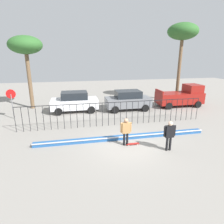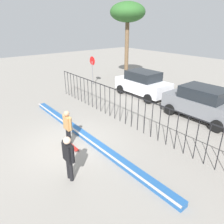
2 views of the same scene
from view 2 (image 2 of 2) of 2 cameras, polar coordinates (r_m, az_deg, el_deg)
ground_plane at (r=10.13m, az=-11.26°, el=-8.63°), size 60.00×60.00×0.00m
bowl_coping_ledge at (r=10.43m, az=-7.09°, el=-6.59°), size 11.00×0.40×0.27m
perimeter_fence at (r=11.43m, az=3.75°, el=1.81°), size 14.04×0.04×1.82m
skateboarder at (r=9.72m, az=-11.91°, el=-3.38°), size 0.68×0.25×1.67m
skateboard at (r=9.82m, az=-10.54°, el=-9.27°), size 0.80×0.20×0.07m
camera_operator at (r=7.57m, az=-11.68°, el=-11.22°), size 0.70×0.26×1.74m
parked_car_white at (r=16.35m, az=8.28°, el=7.66°), size 4.30×2.12×1.90m
parked_car_gray at (r=13.23m, az=23.14°, el=2.29°), size 4.30×2.12×1.90m
stop_sign at (r=19.28m, az=-5.32°, el=12.10°), size 0.76×0.07×2.50m
palm_tree_short at (r=20.24m, az=4.23°, el=24.93°), size 3.07×3.07×6.92m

